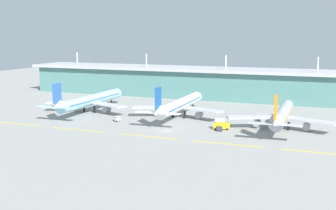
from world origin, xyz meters
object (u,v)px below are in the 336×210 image
(airliner_middle, at_px, (180,105))
(fuel_truck, at_px, (221,124))
(baggage_cart, at_px, (117,119))
(pushback_tug, at_px, (219,128))
(airliner_far, at_px, (282,115))
(airliner_near, at_px, (90,100))

(airliner_middle, bearing_deg, fuel_truck, -36.14)
(baggage_cart, bearing_deg, pushback_tug, -0.96)
(baggage_cart, relative_size, pushback_tug, 0.83)
(fuel_truck, relative_size, pushback_tug, 1.58)
(fuel_truck, relative_size, baggage_cart, 1.90)
(airliner_middle, bearing_deg, airliner_far, -9.80)
(fuel_truck, bearing_deg, pushback_tug, -89.21)
(airliner_middle, height_order, fuel_truck, airliner_middle)
(fuel_truck, bearing_deg, baggage_cart, -177.83)
(airliner_middle, distance_m, airliner_far, 53.25)
(airliner_far, bearing_deg, baggage_cart, -170.44)
(airliner_middle, relative_size, baggage_cart, 17.40)
(airliner_middle, xyz_separation_m, baggage_cart, (-24.50, -22.03, -5.19))
(airliner_middle, bearing_deg, baggage_cart, -138.04)
(fuel_truck, height_order, pushback_tug, fuel_truck)
(pushback_tug, bearing_deg, airliner_near, 166.21)
(airliner_near, distance_m, airliner_middle, 50.81)
(pushback_tug, bearing_deg, fuel_truck, 90.79)
(fuel_truck, bearing_deg, airliner_far, 23.74)
(baggage_cart, bearing_deg, airliner_far, 9.56)
(airliner_middle, bearing_deg, pushback_tug, -39.78)
(airliner_far, relative_size, fuel_truck, 8.23)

